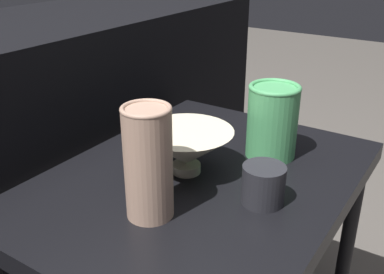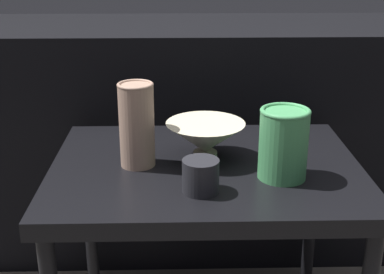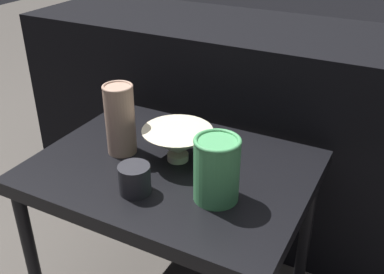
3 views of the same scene
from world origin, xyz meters
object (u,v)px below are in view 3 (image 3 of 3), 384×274
vase_textured_left (119,119)px  bowl (176,142)px  cup (135,179)px  vase_colorful_right (217,168)px

vase_textured_left → bowl: bearing=13.4°
bowl → cup: (-0.01, -0.18, -0.02)m
cup → bowl: bearing=85.3°
vase_textured_left → vase_colorful_right: size_ratio=1.24×
vase_colorful_right → cup: size_ratio=2.05×
bowl → vase_textured_left: (-0.16, -0.04, 0.05)m
bowl → vase_textured_left: size_ratio=0.95×
vase_colorful_right → vase_textured_left: bearing=167.4°
vase_textured_left → cup: size_ratio=2.54×
vase_textured_left → vase_colorful_right: 0.33m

